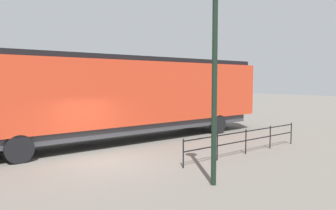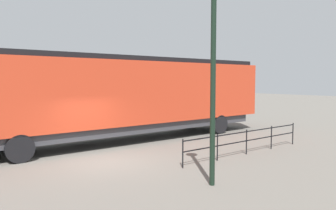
# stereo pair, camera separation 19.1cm
# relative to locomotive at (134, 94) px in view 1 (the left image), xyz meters

# --- Properties ---
(ground_plane) EXTENTS (120.00, 120.00, 0.00)m
(ground_plane) POSITION_rel_locomotive_xyz_m (3.28, -3.49, -2.42)
(ground_plane) COLOR #666059
(locomotive) EXTENTS (3.06, 17.37, 4.33)m
(locomotive) POSITION_rel_locomotive_xyz_m (0.00, 0.00, 0.00)
(locomotive) COLOR red
(locomotive) RESTS_ON ground_plane
(lamp_post) EXTENTS (0.50, 0.50, 6.06)m
(lamp_post) POSITION_rel_locomotive_xyz_m (7.85, -2.32, 1.78)
(lamp_post) COLOR black
(lamp_post) RESTS_ON ground_plane
(platform_fence) EXTENTS (0.05, 7.23, 1.06)m
(platform_fence) POSITION_rel_locomotive_xyz_m (5.85, 1.84, -1.73)
(platform_fence) COLOR black
(platform_fence) RESTS_ON ground_plane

